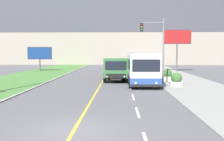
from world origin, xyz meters
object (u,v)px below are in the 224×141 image
Objects in this scene: traffic_light_mast at (157,43)px; billboard_small at (40,54)px; planter_round_near at (176,80)px; city_bus at (141,67)px; billboard_large at (177,39)px; dump_truck at (116,70)px; planter_round_third at (161,73)px; planter_round_second at (167,75)px.

billboard_small is (-16.49, 17.24, -1.15)m from traffic_light_mast.
traffic_light_mast reaches higher than planter_round_near.
billboard_small is (-15.14, 15.24, 1.26)m from city_bus.
billboard_large is 1.67× the size of billboard_small.
city_bus is 9.37× the size of planter_round_near.
traffic_light_mast is at bearing -35.23° from dump_truck.
planter_round_near is at bearing -90.09° from planter_round_third.
city_bus is 3.14m from planter_round_second.
planter_round_third is at bearing 78.12° from traffic_light_mast.
city_bus is at bearing -45.18° from billboard_small.
billboard_large is 5.35× the size of planter_round_near.
dump_truck is 5.47× the size of planter_round_near.
billboard_small is at bearing 133.72° from traffic_light_mast.
traffic_light_mast is 5.25× the size of planter_round_third.
planter_round_second is (1.53, 2.88, -3.32)m from traffic_light_mast.
planter_round_second is 4.51m from planter_round_third.
city_bus is 6.19m from planter_round_third.
planter_round_third is at bearing -113.49° from billboard_large.
billboard_small reaches higher than planter_round_near.
billboard_small is (-21.89, 0.99, -2.30)m from billboard_large.
billboard_small is at bearing 134.82° from city_bus.
billboard_large is 22.04m from billboard_small.
billboard_large is (9.28, 13.51, 3.87)m from dump_truck.
dump_truck is 1.07× the size of traffic_light_mast.
planter_round_third is at bearing 89.68° from planter_round_second.
planter_round_near is at bearing -38.87° from dump_truck.
billboard_small reaches higher than dump_truck.
planter_round_near is (1.54, -1.63, -3.35)m from traffic_light_mast.
billboard_small is 26.19m from planter_round_near.
billboard_large is at bearing 77.80° from planter_round_near.
traffic_light_mast is 8.27m from planter_round_third.
city_bus is 21.52m from billboard_small.
traffic_light_mast reaches higher than city_bus.
dump_truck is at bearing -124.49° from billboard_large.
dump_truck is at bearing 141.13° from planter_round_near.
dump_truck is 19.28m from billboard_small.
city_bus is 2.92× the size of billboard_small.
traffic_light_mast is 0.95× the size of billboard_large.
city_bus is 9.01× the size of planter_round_second.
billboard_small is 20.68m from planter_round_third.
traffic_light_mast is at bearing 133.43° from planter_round_near.
dump_truck is at bearing -178.49° from planter_round_second.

